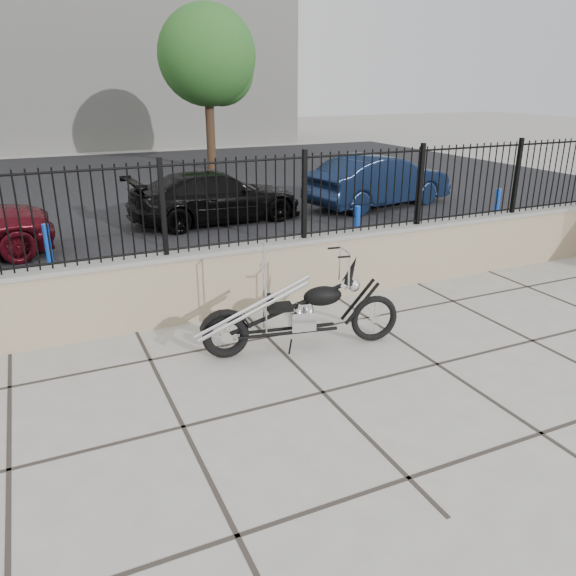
% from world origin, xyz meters
% --- Properties ---
extents(ground_plane, '(90.00, 90.00, 0.00)m').
position_xyz_m(ground_plane, '(0.00, 0.00, 0.00)').
color(ground_plane, '#99968E').
rests_on(ground_plane, ground).
extents(parking_lot, '(30.00, 30.00, 0.00)m').
position_xyz_m(parking_lot, '(0.00, 12.50, 0.00)').
color(parking_lot, black).
rests_on(parking_lot, ground).
extents(retaining_wall, '(14.00, 0.36, 0.96)m').
position_xyz_m(retaining_wall, '(0.00, 2.50, 0.48)').
color(retaining_wall, gray).
rests_on(retaining_wall, ground_plane).
extents(iron_fence, '(14.00, 0.08, 1.20)m').
position_xyz_m(iron_fence, '(0.00, 2.50, 1.56)').
color(iron_fence, black).
rests_on(iron_fence, retaining_wall).
extents(background_building, '(22.00, 6.00, 8.00)m').
position_xyz_m(background_building, '(0.00, 26.50, 4.00)').
color(background_building, beige).
rests_on(background_building, ground_plane).
extents(chopper_motorcycle, '(2.36, 0.83, 1.40)m').
position_xyz_m(chopper_motorcycle, '(0.21, 1.03, 0.70)').
color(chopper_motorcycle, black).
rests_on(chopper_motorcycle, ground_plane).
extents(car_black, '(4.13, 1.89, 1.17)m').
position_xyz_m(car_black, '(1.39, 7.84, 0.59)').
color(car_black, black).
rests_on(car_black, parking_lot).
extents(car_blue, '(4.23, 2.12, 1.33)m').
position_xyz_m(car_blue, '(5.78, 7.75, 0.67)').
color(car_blue, '#0E1A33').
rests_on(car_blue, parking_lot).
extents(bollard_a, '(0.13, 0.13, 0.90)m').
position_xyz_m(bollard_a, '(-2.36, 5.26, 0.45)').
color(bollard_a, blue).
rests_on(bollard_a, ground_plane).
extents(bollard_b, '(0.13, 0.13, 0.87)m').
position_xyz_m(bollard_b, '(3.08, 4.41, 0.44)').
color(bollard_b, '#0B4EA7').
rests_on(bollard_b, ground_plane).
extents(bollard_c, '(0.13, 0.13, 0.88)m').
position_xyz_m(bollard_c, '(6.87, 4.70, 0.44)').
color(bollard_c, '#0C5FB5').
rests_on(bollard_c, ground_plane).
extents(tree_right, '(3.48, 3.48, 5.87)m').
position_xyz_m(tree_right, '(3.88, 16.14, 4.11)').
color(tree_right, '#382619').
rests_on(tree_right, ground_plane).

